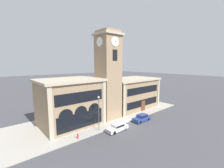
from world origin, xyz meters
name	(u,v)px	position (x,y,z in m)	size (l,w,h in m)	color
ground_plane	(124,124)	(0.00, 0.00, 0.00)	(300.00, 300.00, 0.00)	#424247
sidewalk_kerb	(103,115)	(0.00, 6.76, 0.07)	(42.06, 13.52, 0.15)	#A39E93
clock_tower	(108,76)	(0.00, 4.92, 9.59)	(5.06, 5.06, 20.30)	#937A5B
town_hall_left_wing	(70,102)	(-8.10, 7.10, 4.64)	(11.93, 9.48, 9.23)	#937A5B
town_hall_right_wing	(130,93)	(9.75, 7.11, 4.12)	(15.25, 9.48, 8.18)	#937A5B
parked_car_near	(117,127)	(-3.00, -1.31, 0.68)	(4.29, 1.78, 1.31)	silver
parked_car_mid	(142,118)	(4.12, -1.31, 0.75)	(4.30, 1.74, 1.44)	navy
street_lamp	(99,108)	(-5.60, 0.79, 4.23)	(0.36, 0.36, 6.30)	#4C4C51
fire_hydrant	(78,136)	(-9.99, 0.54, 0.57)	(0.22, 0.22, 0.87)	red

